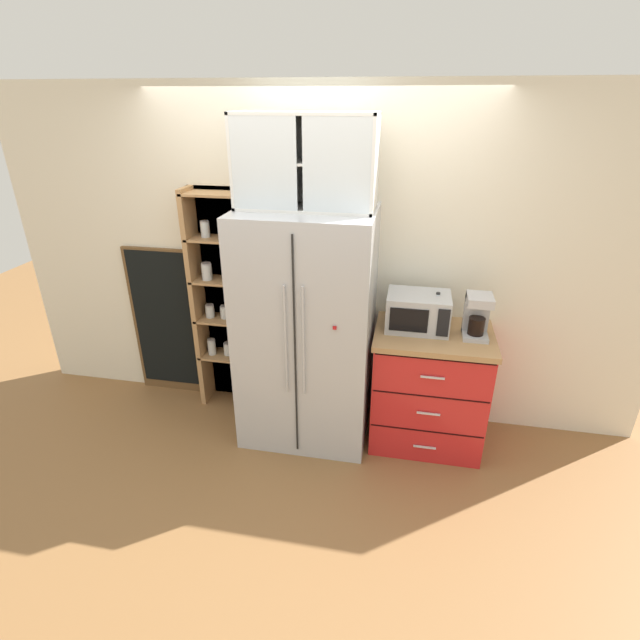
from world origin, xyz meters
name	(u,v)px	position (x,y,z in m)	size (l,w,h in m)	color
ground_plane	(308,426)	(0.00, 0.00, 0.00)	(10.74, 10.74, 0.00)	olive
wall_back_cream	(317,261)	(0.00, 0.40, 1.27)	(5.04, 0.10, 2.55)	silver
refrigerator	(307,330)	(0.00, 0.00, 0.88)	(0.95, 0.73, 1.76)	#B7BABF
pantry_shelf_column	(225,300)	(-0.75, 0.30, 0.93)	(0.51, 0.26, 1.83)	brown
counter_cabinet	(428,387)	(0.92, 0.05, 0.46)	(0.83, 0.63, 0.92)	red
microwave	(418,311)	(0.79, 0.10, 1.05)	(0.44, 0.33, 0.26)	#B7BABF
coffee_maker	(477,315)	(1.19, 0.06, 1.07)	(0.17, 0.20, 0.31)	#B7B7BC
mug_navy	(435,322)	(0.92, 0.13, 0.96)	(0.12, 0.09, 0.09)	navy
bottle_clear	(436,313)	(0.92, 0.11, 1.04)	(0.07, 0.07, 0.28)	silver
upper_cabinet	(306,162)	(0.00, 0.04, 2.06)	(0.91, 0.32, 0.59)	silver
chalkboard_menu	(166,322)	(-1.32, 0.33, 0.67)	(0.60, 0.04, 1.33)	brown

